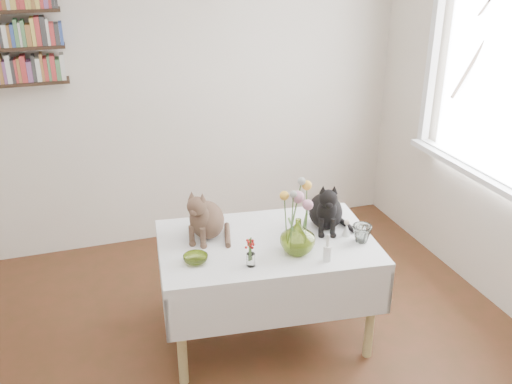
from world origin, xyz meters
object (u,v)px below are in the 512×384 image
object	(u,v)px
black_cat	(326,202)
tabby_cat	(206,210)
dining_table	(267,265)
flower_vase	(298,236)

from	to	relation	value
black_cat	tabby_cat	bearing A→B (deg)	-169.44
tabby_cat	black_cat	xyz separation A→B (m)	(0.72, -0.11, -0.00)
black_cat	dining_table	bearing A→B (deg)	-152.03
dining_table	tabby_cat	xyz separation A→B (m)	(-0.32, 0.17, 0.34)
black_cat	flower_vase	size ratio (longest dim) A/B	1.57
tabby_cat	black_cat	distance (m)	0.73
dining_table	flower_vase	distance (m)	0.35
black_cat	flower_vase	world-z (taller)	black_cat
dining_table	flower_vase	bearing A→B (deg)	-56.71
dining_table	flower_vase	world-z (taller)	flower_vase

